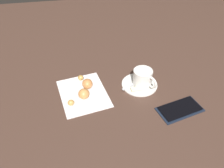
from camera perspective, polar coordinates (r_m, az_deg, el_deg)
ground_plane at (r=0.83m, az=0.49°, el=-0.73°), size 1.80×1.80×0.00m
saucer at (r=0.84m, az=6.89°, el=0.03°), size 0.13×0.13×0.01m
espresso_cup at (r=0.82m, az=7.77°, el=1.69°), size 0.07×0.09×0.06m
teaspoon at (r=0.84m, az=6.90°, el=0.84°), size 0.11×0.07×0.01m
sugar_packet at (r=0.81m, az=6.80°, el=-1.16°), size 0.06×0.02×0.01m
napkin at (r=0.81m, az=-7.18°, el=-2.31°), size 0.19×0.22×0.00m
croissant at (r=0.80m, az=-6.95°, el=-1.18°), size 0.09×0.15×0.03m
cell_phone at (r=0.77m, az=16.60°, el=-6.03°), size 0.16×0.11×0.01m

